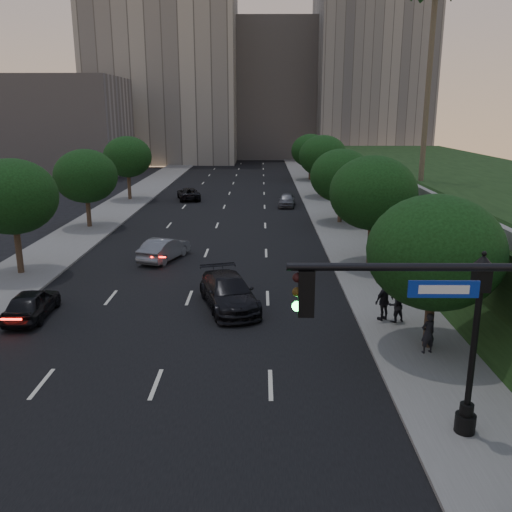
{
  "coord_description": "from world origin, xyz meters",
  "views": [
    {
      "loc": [
        3.66,
        -12.02,
        9.25
      ],
      "look_at": [
        3.46,
        8.96,
        3.6
      ],
      "focal_mm": 38.0,
      "sensor_mm": 36.0,
      "label": 1
    }
  ],
  "objects_px": {
    "sedan_far_right": "(287,200)",
    "pedestrian_b": "(396,305)",
    "sedan_near_left": "(32,303)",
    "pedestrian_a": "(428,333)",
    "sedan_far_left": "(189,194)",
    "pedestrian_c": "(384,301)",
    "sedan_near_right": "(229,292)",
    "street_lamp": "(473,354)",
    "traffic_signal_mast": "(493,389)",
    "sedan_mid_left": "(164,249)"
  },
  "relations": [
    {
      "from": "sedan_far_right",
      "to": "pedestrian_b",
      "type": "height_order",
      "value": "pedestrian_b"
    },
    {
      "from": "sedan_near_left",
      "to": "pedestrian_b",
      "type": "relative_size",
      "value": 2.57
    },
    {
      "from": "pedestrian_a",
      "to": "pedestrian_b",
      "type": "height_order",
      "value": "pedestrian_a"
    },
    {
      "from": "sedan_far_left",
      "to": "pedestrian_a",
      "type": "xyz_separation_m",
      "value": [
        14.21,
        -38.1,
        0.32
      ]
    },
    {
      "from": "pedestrian_c",
      "to": "sedan_near_right",
      "type": "bearing_deg",
      "value": -49.11
    },
    {
      "from": "street_lamp",
      "to": "sedan_near_left",
      "type": "height_order",
      "value": "street_lamp"
    },
    {
      "from": "traffic_signal_mast",
      "to": "sedan_near_right",
      "type": "bearing_deg",
      "value": 113.61
    },
    {
      "from": "sedan_far_right",
      "to": "pedestrian_c",
      "type": "xyz_separation_m",
      "value": [
        2.94,
        -30.53,
        0.38
      ]
    },
    {
      "from": "sedan_far_left",
      "to": "sedan_near_left",
      "type": "bearing_deg",
      "value": 72.01
    },
    {
      "from": "street_lamp",
      "to": "pedestrian_a",
      "type": "xyz_separation_m",
      "value": [
        0.47,
        5.36,
        -1.67
      ]
    },
    {
      "from": "sedan_mid_left",
      "to": "pedestrian_b",
      "type": "height_order",
      "value": "pedestrian_b"
    },
    {
      "from": "sedan_far_right",
      "to": "pedestrian_a",
      "type": "xyz_separation_m",
      "value": [
        3.88,
        -33.94,
        0.29
      ]
    },
    {
      "from": "sedan_far_left",
      "to": "sedan_near_right",
      "type": "bearing_deg",
      "value": 87.34
    },
    {
      "from": "sedan_near_right",
      "to": "sedan_far_right",
      "type": "relative_size",
      "value": 1.37
    },
    {
      "from": "pedestrian_b",
      "to": "pedestrian_c",
      "type": "xyz_separation_m",
      "value": [
        -0.48,
        0.21,
        0.11
      ]
    },
    {
      "from": "street_lamp",
      "to": "pedestrian_b",
      "type": "height_order",
      "value": "street_lamp"
    },
    {
      "from": "sedan_far_left",
      "to": "pedestrian_a",
      "type": "distance_m",
      "value": 40.67
    },
    {
      "from": "sedan_far_right",
      "to": "street_lamp",
      "type": "bearing_deg",
      "value": -78.31
    },
    {
      "from": "traffic_signal_mast",
      "to": "sedan_far_left",
      "type": "height_order",
      "value": "traffic_signal_mast"
    },
    {
      "from": "street_lamp",
      "to": "sedan_near_left",
      "type": "relative_size",
      "value": 1.39
    },
    {
      "from": "sedan_near_left",
      "to": "pedestrian_b",
      "type": "distance_m",
      "value": 16.52
    },
    {
      "from": "traffic_signal_mast",
      "to": "sedan_far_left",
      "type": "distance_m",
      "value": 49.1
    },
    {
      "from": "pedestrian_b",
      "to": "pedestrian_c",
      "type": "relative_size",
      "value": 0.87
    },
    {
      "from": "sedan_far_right",
      "to": "pedestrian_b",
      "type": "distance_m",
      "value": 30.93
    },
    {
      "from": "traffic_signal_mast",
      "to": "sedan_far_right",
      "type": "distance_m",
      "value": 43.36
    },
    {
      "from": "sedan_near_right",
      "to": "traffic_signal_mast",
      "type": "bearing_deg",
      "value": -82.7
    },
    {
      "from": "traffic_signal_mast",
      "to": "pedestrian_b",
      "type": "xyz_separation_m",
      "value": [
        1.18,
        12.46,
        -2.74
      ]
    },
    {
      "from": "sedan_far_left",
      "to": "sedan_far_right",
      "type": "distance_m",
      "value": 11.14
    },
    {
      "from": "pedestrian_a",
      "to": "street_lamp",
      "type": "bearing_deg",
      "value": 65.82
    },
    {
      "from": "sedan_mid_left",
      "to": "pedestrian_a",
      "type": "xyz_separation_m",
      "value": [
        12.61,
        -13.94,
        0.24
      ]
    },
    {
      "from": "sedan_near_right",
      "to": "pedestrian_c",
      "type": "height_order",
      "value": "pedestrian_c"
    },
    {
      "from": "traffic_signal_mast",
      "to": "sedan_mid_left",
      "type": "relative_size",
      "value": 1.59
    },
    {
      "from": "sedan_mid_left",
      "to": "traffic_signal_mast",
      "type": "bearing_deg",
      "value": 134.66
    },
    {
      "from": "traffic_signal_mast",
      "to": "sedan_near_right",
      "type": "height_order",
      "value": "traffic_signal_mast"
    },
    {
      "from": "pedestrian_b",
      "to": "sedan_near_left",
      "type": "bearing_deg",
      "value": -21.99
    },
    {
      "from": "sedan_far_left",
      "to": "sedan_far_right",
      "type": "bearing_deg",
      "value": 144.66
    },
    {
      "from": "sedan_near_right",
      "to": "pedestrian_b",
      "type": "xyz_separation_m",
      "value": [
        7.54,
        -2.09,
        0.15
      ]
    },
    {
      "from": "street_lamp",
      "to": "traffic_signal_mast",
      "type": "bearing_deg",
      "value": -106.73
    },
    {
      "from": "pedestrian_a",
      "to": "pedestrian_b",
      "type": "distance_m",
      "value": 3.23
    },
    {
      "from": "sedan_far_left",
      "to": "pedestrian_b",
      "type": "distance_m",
      "value": 37.52
    },
    {
      "from": "sedan_far_left",
      "to": "sedan_mid_left",
      "type": "bearing_deg",
      "value": 80.41
    },
    {
      "from": "sedan_mid_left",
      "to": "sedan_far_left",
      "type": "distance_m",
      "value": 24.22
    },
    {
      "from": "traffic_signal_mast",
      "to": "pedestrian_a",
      "type": "xyz_separation_m",
      "value": [
        1.64,
        9.26,
        -2.71
      ]
    },
    {
      "from": "sedan_mid_left",
      "to": "sedan_near_left",
      "type": "bearing_deg",
      "value": 85.88
    },
    {
      "from": "sedan_near_left",
      "to": "sedan_far_left",
      "type": "xyz_separation_m",
      "value": [
        2.76,
        34.21,
        -0.04
      ]
    },
    {
      "from": "pedestrian_a",
      "to": "sedan_near_right",
      "type": "bearing_deg",
      "value": -52.66
    },
    {
      "from": "sedan_near_left",
      "to": "pedestrian_c",
      "type": "xyz_separation_m",
      "value": [
        16.03,
        -0.48,
        0.36
      ]
    },
    {
      "from": "sedan_far_right",
      "to": "pedestrian_a",
      "type": "height_order",
      "value": "pedestrian_a"
    },
    {
      "from": "pedestrian_a",
      "to": "pedestrian_c",
      "type": "xyz_separation_m",
      "value": [
        -0.94,
        3.41,
        0.09
      ]
    },
    {
      "from": "sedan_near_left",
      "to": "sedan_far_left",
      "type": "bearing_deg",
      "value": -97.08
    }
  ]
}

